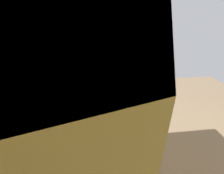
# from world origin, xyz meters

# --- Properties ---
(ground_plane) EXTENTS (5.88, 5.88, 0.00)m
(ground_plane) POSITION_xyz_m (0.00, 0.00, 0.00)
(ground_plane) COLOR brown
(wall_back) EXTENTS (3.80, 0.12, 2.81)m
(wall_back) POSITION_xyz_m (0.00, 1.47, 1.40)
(wall_back) COLOR beige
(wall_back) RESTS_ON ground_plane
(counter_run) EXTENTS (2.96, 0.67, 0.93)m
(counter_run) POSITION_xyz_m (-0.36, 1.09, 0.46)
(counter_run) COLOR tan
(counter_run) RESTS_ON ground_plane
(upper_cabinets) EXTENTS (2.30, 0.35, 0.68)m
(upper_cabinets) POSITION_xyz_m (-0.36, 1.24, 1.93)
(upper_cabinets) COLOR tan
(oven_range) EXTENTS (0.62, 0.65, 1.11)m
(oven_range) POSITION_xyz_m (1.43, 1.10, 0.48)
(oven_range) COLOR black
(oven_range) RESTS_ON ground_plane
(microwave) EXTENTS (0.46, 0.34, 0.29)m
(microwave) POSITION_xyz_m (-0.06, 1.11, 1.07)
(microwave) COLOR white
(microwave) RESTS_ON counter_run
(bowl) EXTENTS (0.16, 0.16, 0.07)m
(bowl) POSITION_xyz_m (0.51, 1.03, 0.97)
(bowl) COLOR silver
(bowl) RESTS_ON counter_run
(kettle) EXTENTS (0.21, 0.16, 0.17)m
(kettle) POSITION_xyz_m (-0.53, 1.03, 1.00)
(kettle) COLOR red
(kettle) RESTS_ON counter_run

